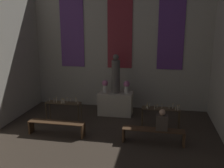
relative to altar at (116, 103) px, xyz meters
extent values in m
cube|color=#B2AD9E|center=(0.00, 1.04, 2.33)|extent=(7.80, 0.12, 5.58)
cube|color=#60337F|center=(-2.12, 0.96, 2.89)|extent=(1.06, 0.03, 3.12)
cube|color=maroon|center=(0.00, 0.96, 2.89)|extent=(1.06, 0.03, 3.12)
cube|color=#60337F|center=(2.12, 0.96, 2.89)|extent=(1.06, 0.03, 3.12)
cube|color=#BCB29E|center=(0.00, 0.00, 0.00)|extent=(1.36, 0.76, 0.93)
cylinder|color=#5B5651|center=(0.00, 0.00, 1.13)|extent=(0.33, 0.33, 1.33)
sphere|color=#5B5651|center=(0.00, 0.00, 1.91)|extent=(0.23, 0.23, 0.23)
cylinder|color=beige|center=(-0.44, 0.00, 0.61)|extent=(0.18, 0.18, 0.29)
sphere|color=#C66B9E|center=(-0.44, 0.00, 0.84)|extent=(0.25, 0.25, 0.25)
cylinder|color=beige|center=(0.44, 0.00, 0.61)|extent=(0.18, 0.18, 0.29)
sphere|color=#C66B9E|center=(0.44, 0.00, 0.84)|extent=(0.25, 0.25, 0.25)
cube|color=#473823|center=(-1.82, -1.13, 0.28)|extent=(1.34, 0.40, 0.02)
cylinder|color=#473823|center=(-2.46, -1.30, -0.10)|extent=(0.04, 0.04, 0.73)
cylinder|color=#473823|center=(-1.18, -1.30, -0.10)|extent=(0.04, 0.04, 0.73)
cylinder|color=#473823|center=(-2.46, -0.96, -0.10)|extent=(0.04, 0.04, 0.73)
cylinder|color=#473823|center=(-1.18, -0.96, -0.10)|extent=(0.04, 0.04, 0.73)
cylinder|color=silver|center=(-1.87, -1.20, 0.36)|extent=(0.02, 0.02, 0.14)
sphere|color=#F9CC4C|center=(-1.87, -1.20, 0.44)|extent=(0.02, 0.02, 0.02)
cylinder|color=silver|center=(-1.21, -1.21, 0.34)|extent=(0.02, 0.02, 0.11)
sphere|color=#F9CC4C|center=(-1.21, -1.21, 0.41)|extent=(0.02, 0.02, 0.02)
cylinder|color=silver|center=(-1.84, -1.27, 0.37)|extent=(0.02, 0.02, 0.15)
sphere|color=#F9CC4C|center=(-1.84, -1.27, 0.45)|extent=(0.02, 0.02, 0.02)
cylinder|color=silver|center=(-1.82, -1.19, 0.36)|extent=(0.02, 0.02, 0.15)
sphere|color=#F9CC4C|center=(-1.82, -1.19, 0.45)|extent=(0.02, 0.02, 0.02)
cylinder|color=silver|center=(-2.17, -1.18, 0.36)|extent=(0.02, 0.02, 0.13)
sphere|color=#F9CC4C|center=(-2.17, -1.18, 0.43)|extent=(0.02, 0.02, 0.02)
cylinder|color=silver|center=(-2.15, -0.98, 0.37)|extent=(0.02, 0.02, 0.16)
sphere|color=#F9CC4C|center=(-2.15, -0.98, 0.46)|extent=(0.02, 0.02, 0.02)
cylinder|color=silver|center=(-1.34, -1.01, 0.35)|extent=(0.02, 0.02, 0.12)
sphere|color=#F9CC4C|center=(-1.34, -1.01, 0.42)|extent=(0.02, 0.02, 0.02)
cylinder|color=silver|center=(-1.37, -1.00, 0.37)|extent=(0.02, 0.02, 0.15)
sphere|color=#F9CC4C|center=(-1.37, -1.00, 0.46)|extent=(0.02, 0.02, 0.02)
cylinder|color=silver|center=(-1.74, -1.24, 0.36)|extent=(0.02, 0.02, 0.14)
sphere|color=#F9CC4C|center=(-1.74, -1.24, 0.44)|extent=(0.02, 0.02, 0.02)
cylinder|color=silver|center=(-2.07, -1.21, 0.37)|extent=(0.02, 0.02, 0.16)
sphere|color=#F9CC4C|center=(-2.07, -1.21, 0.46)|extent=(0.02, 0.02, 0.02)
cylinder|color=silver|center=(-1.69, -1.07, 0.37)|extent=(0.02, 0.02, 0.17)
sphere|color=#F9CC4C|center=(-1.69, -1.07, 0.47)|extent=(0.02, 0.02, 0.02)
cylinder|color=silver|center=(-1.34, -1.00, 0.34)|extent=(0.02, 0.02, 0.10)
sphere|color=#F9CC4C|center=(-1.34, -1.00, 0.40)|extent=(0.02, 0.02, 0.02)
cylinder|color=silver|center=(-1.58, -0.98, 0.34)|extent=(0.02, 0.02, 0.11)
sphere|color=#F9CC4C|center=(-1.58, -0.98, 0.41)|extent=(0.02, 0.02, 0.02)
cylinder|color=silver|center=(-1.76, -1.23, 0.36)|extent=(0.02, 0.02, 0.15)
sphere|color=#F9CC4C|center=(-1.76, -1.23, 0.45)|extent=(0.02, 0.02, 0.02)
cylinder|color=silver|center=(-2.39, -1.11, 0.35)|extent=(0.02, 0.02, 0.13)
sphere|color=#F9CC4C|center=(-2.39, -1.11, 0.43)|extent=(0.02, 0.02, 0.02)
cube|color=#473823|center=(1.82, -1.13, 0.28)|extent=(1.34, 0.40, 0.02)
cylinder|color=#473823|center=(1.18, -1.30, -0.10)|extent=(0.04, 0.04, 0.73)
cylinder|color=#473823|center=(2.46, -1.30, -0.10)|extent=(0.04, 0.04, 0.73)
cylinder|color=#473823|center=(1.18, -0.96, -0.10)|extent=(0.04, 0.04, 0.73)
cylinder|color=#473823|center=(2.46, -0.96, -0.10)|extent=(0.04, 0.04, 0.73)
cylinder|color=silver|center=(2.24, -1.06, 0.38)|extent=(0.02, 0.02, 0.18)
sphere|color=#F9CC4C|center=(2.24, -1.06, 0.48)|extent=(0.02, 0.02, 0.02)
cylinder|color=silver|center=(1.34, -1.07, 0.36)|extent=(0.02, 0.02, 0.13)
sphere|color=#F9CC4C|center=(1.34, -1.07, 0.43)|extent=(0.02, 0.02, 0.02)
cylinder|color=silver|center=(2.38, -1.13, 0.36)|extent=(0.02, 0.02, 0.14)
sphere|color=#F9CC4C|center=(2.38, -1.13, 0.44)|extent=(0.02, 0.02, 0.02)
cylinder|color=silver|center=(1.85, -1.08, 0.35)|extent=(0.02, 0.02, 0.13)
sphere|color=#F9CC4C|center=(1.85, -1.08, 0.43)|extent=(0.02, 0.02, 0.02)
cylinder|color=silver|center=(2.44, -1.19, 0.38)|extent=(0.02, 0.02, 0.18)
sphere|color=#F9CC4C|center=(2.44, -1.19, 0.48)|extent=(0.02, 0.02, 0.02)
cylinder|color=silver|center=(1.60, -1.29, 0.36)|extent=(0.02, 0.02, 0.14)
sphere|color=#F9CC4C|center=(1.60, -1.29, 0.44)|extent=(0.02, 0.02, 0.02)
cylinder|color=silver|center=(1.34, -1.22, 0.34)|extent=(0.02, 0.02, 0.11)
sphere|color=#F9CC4C|center=(1.34, -1.22, 0.41)|extent=(0.02, 0.02, 0.02)
cylinder|color=silver|center=(2.39, -1.26, 0.37)|extent=(0.02, 0.02, 0.17)
sphere|color=#F9CC4C|center=(2.39, -1.26, 0.47)|extent=(0.02, 0.02, 0.02)
cylinder|color=silver|center=(1.42, -1.05, 0.36)|extent=(0.02, 0.02, 0.14)
sphere|color=#F9CC4C|center=(1.42, -1.05, 0.44)|extent=(0.02, 0.02, 0.02)
cylinder|color=silver|center=(1.31, -1.23, 0.34)|extent=(0.02, 0.02, 0.10)
sphere|color=#F9CC4C|center=(1.31, -1.23, 0.40)|extent=(0.02, 0.02, 0.02)
cylinder|color=silver|center=(2.22, -1.09, 0.37)|extent=(0.02, 0.02, 0.16)
sphere|color=#F9CC4C|center=(2.22, -1.09, 0.46)|extent=(0.02, 0.02, 0.02)
cylinder|color=silver|center=(1.69, -1.12, 0.34)|extent=(0.02, 0.02, 0.10)
sphere|color=#F9CC4C|center=(1.69, -1.12, 0.40)|extent=(0.02, 0.02, 0.02)
cylinder|color=silver|center=(2.10, -1.13, 0.33)|extent=(0.02, 0.02, 0.09)
sphere|color=#F9CC4C|center=(2.10, -1.13, 0.39)|extent=(0.02, 0.02, 0.02)
cylinder|color=silver|center=(1.37, -1.30, 0.34)|extent=(0.02, 0.02, 0.11)
sphere|color=#F9CC4C|center=(1.37, -1.30, 0.41)|extent=(0.02, 0.02, 0.02)
cylinder|color=silver|center=(2.31, -1.24, 0.33)|extent=(0.02, 0.02, 0.09)
sphere|color=#F9CC4C|center=(2.31, -1.24, 0.39)|extent=(0.02, 0.02, 0.02)
cube|color=#4C331E|center=(-1.60, -2.35, -0.01)|extent=(1.92, 0.36, 0.03)
cube|color=#4C331E|center=(-2.53, -2.35, -0.24)|extent=(0.06, 0.32, 0.44)
cube|color=#4C331E|center=(-0.67, -2.35, -0.24)|extent=(0.06, 0.32, 0.44)
cube|color=#4C331E|center=(1.60, -2.35, -0.01)|extent=(1.92, 0.36, 0.03)
cube|color=#4C331E|center=(0.67, -2.35, -0.24)|extent=(0.06, 0.32, 0.44)
cube|color=#4C331E|center=(2.53, -2.35, -0.24)|extent=(0.06, 0.32, 0.44)
cube|color=#4C4238|center=(1.85, -2.35, 0.24)|extent=(0.36, 0.24, 0.48)
sphere|color=tan|center=(1.85, -2.35, 0.58)|extent=(0.19, 0.19, 0.19)
camera|label=1|loc=(1.69, -9.65, 3.18)|focal=40.00mm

